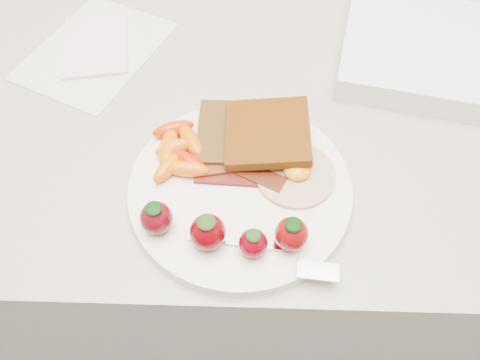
{
  "coord_description": "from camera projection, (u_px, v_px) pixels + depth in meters",
  "views": [
    {
      "loc": [
        0.01,
        1.23,
        1.39
      ],
      "look_at": [
        -0.0,
        1.54,
        0.93
      ],
      "focal_mm": 35.0,
      "sensor_mm": 36.0,
      "label": 1
    }
  ],
  "objects": [
    {
      "name": "baby_carrots",
      "position": [
        178.0,
        151.0,
        0.58
      ],
      "size": [
        0.08,
        0.11,
        0.02
      ],
      "color": "orange",
      "rests_on": "plate"
    },
    {
      "name": "notepad",
      "position": [
        96.0,
        45.0,
        0.72
      ],
      "size": [
        0.12,
        0.16,
        0.01
      ],
      "primitive_type": "cube",
      "rotation": [
        0.0,
        0.0,
        0.18
      ],
      "color": "#F5CED5",
      "rests_on": "paper_sheet"
    },
    {
      "name": "appliance",
      "position": [
        439.0,
        54.0,
        0.69
      ],
      "size": [
        0.32,
        0.28,
        0.04
      ],
      "primitive_type": "cube",
      "rotation": [
        0.0,
        0.0,
        -0.21
      ],
      "color": "silver",
      "rests_on": "counter"
    },
    {
      "name": "plate",
      "position": [
        240.0,
        189.0,
        0.57
      ],
      "size": [
        0.27,
        0.27,
        0.02
      ],
      "primitive_type": "cylinder",
      "color": "white",
      "rests_on": "counter"
    },
    {
      "name": "strawberries",
      "position": [
        224.0,
        230.0,
        0.5
      ],
      "size": [
        0.18,
        0.06,
        0.05
      ],
      "color": "#4F050C",
      "rests_on": "plate"
    },
    {
      "name": "counter",
      "position": [
        243.0,
        243.0,
        1.04
      ],
      "size": [
        2.0,
        0.6,
        0.9
      ],
      "primitive_type": "cube",
      "color": "gray",
      "rests_on": "ground"
    },
    {
      "name": "fried_egg",
      "position": [
        296.0,
        173.0,
        0.57
      ],
      "size": [
        0.11,
        0.11,
        0.02
      ],
      "color": "beige",
      "rests_on": "plate"
    },
    {
      "name": "bacon_strips",
      "position": [
        241.0,
        170.0,
        0.57
      ],
      "size": [
        0.11,
        0.07,
        0.01
      ],
      "color": "#4F0903",
      "rests_on": "plate"
    },
    {
      "name": "paper_sheet",
      "position": [
        96.0,
        50.0,
        0.72
      ],
      "size": [
        0.25,
        0.27,
        0.0
      ],
      "primitive_type": "cube",
      "rotation": [
        0.0,
        0.0,
        -0.43
      ],
      "color": "beige",
      "rests_on": "counter"
    },
    {
      "name": "toast_lower",
      "position": [
        238.0,
        134.0,
        0.6
      ],
      "size": [
        0.1,
        0.1,
        0.01
      ],
      "primitive_type": "cube",
      "rotation": [
        0.0,
        0.0,
        -0.01
      ],
      "color": "#3A260E",
      "rests_on": "plate"
    },
    {
      "name": "toast_upper",
      "position": [
        268.0,
        133.0,
        0.58
      ],
      "size": [
        0.11,
        0.11,
        0.02
      ],
      "primitive_type": "cube",
      "rotation": [
        0.0,
        -0.1,
        0.01
      ],
      "color": "#4C2208",
      "rests_on": "toast_lower"
    },
    {
      "name": "fork",
      "position": [
        272.0,
        254.0,
        0.51
      ],
      "size": [
        0.17,
        0.06,
        0.0
      ],
      "color": "silver",
      "rests_on": "plate"
    }
  ]
}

